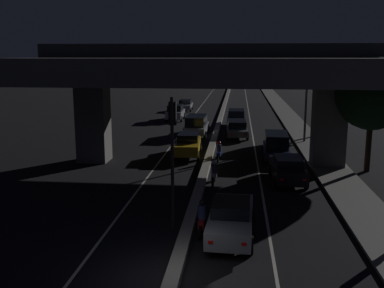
{
  "coord_description": "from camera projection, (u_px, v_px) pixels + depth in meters",
  "views": [
    {
      "loc": [
        1.98,
        -13.28,
        7.19
      ],
      "look_at": [
        -0.85,
        14.19,
        1.73
      ],
      "focal_mm": 42.0,
      "sensor_mm": 36.0,
      "label": 1
    }
  ],
  "objects": [
    {
      "name": "ground_plane",
      "position": [
        173.0,
        281.0,
        14.56
      ],
      "size": [
        200.0,
        200.0,
        0.0
      ],
      "primitive_type": "plane",
      "color": "black"
    },
    {
      "name": "lane_line_left_inner",
      "position": [
        189.0,
        122.0,
        49.05
      ],
      "size": [
        0.12,
        126.0,
        0.0
      ],
      "primitive_type": "cube",
      "color": "beige",
      "rests_on": "ground_plane"
    },
    {
      "name": "lane_line_right_inner",
      "position": [
        251.0,
        123.0,
        48.37
      ],
      "size": [
        0.12,
        126.0,
        0.0
      ],
      "primitive_type": "cube",
      "color": "beige",
      "rests_on": "ground_plane"
    },
    {
      "name": "median_divider",
      "position": [
        219.0,
        121.0,
        48.68
      ],
      "size": [
        0.5,
        126.0,
        0.3
      ],
      "primitive_type": "cube",
      "color": "gray",
      "rests_on": "ground_plane"
    },
    {
      "name": "sidewalk_right",
      "position": [
        303.0,
        135.0,
        41.07
      ],
      "size": [
        2.41,
        126.0,
        0.13
      ],
      "primitive_type": "cube",
      "color": "slate",
      "rests_on": "ground_plane"
    },
    {
      "name": "elevated_overpass",
      "position": [
        208.0,
        74.0,
        29.22
      ],
      "size": [
        22.78,
        12.93,
        7.94
      ],
      "color": "#5B5956",
      "rests_on": "ground_plane"
    },
    {
      "name": "traffic_light_left_of_median",
      "position": [
        173.0,
        141.0,
        18.27
      ],
      "size": [
        0.3,
        0.49,
        5.57
      ],
      "color": "black",
      "rests_on": "ground_plane"
    },
    {
      "name": "street_lamp",
      "position": [
        302.0,
        87.0,
        36.72
      ],
      "size": [
        2.83,
        0.32,
        7.79
      ],
      "color": "#2D2D30",
      "rests_on": "ground_plane"
    },
    {
      "name": "car_silver_lead",
      "position": [
        231.0,
        218.0,
        18.02
      ],
      "size": [
        1.99,
        4.85,
        1.51
      ],
      "rotation": [
        0.0,
        0.0,
        1.53
      ],
      "color": "gray",
      "rests_on": "ground_plane"
    },
    {
      "name": "car_black_second",
      "position": [
        288.0,
        168.0,
        25.86
      ],
      "size": [
        1.96,
        4.57,
        1.5
      ],
      "rotation": [
        0.0,
        0.0,
        1.6
      ],
      "color": "black",
      "rests_on": "ground_plane"
    },
    {
      "name": "car_dark_blue_third",
      "position": [
        276.0,
        145.0,
        31.69
      ],
      "size": [
        2.03,
        4.61,
        1.81
      ],
      "rotation": [
        0.0,
        0.0,
        1.53
      ],
      "color": "#141938",
      "rests_on": "ground_plane"
    },
    {
      "name": "car_grey_fourth",
      "position": [
        237.0,
        128.0,
        40.07
      ],
      "size": [
        2.08,
        4.8,
        1.51
      ],
      "rotation": [
        0.0,
        0.0,
        1.61
      ],
      "color": "#515459",
      "rests_on": "ground_plane"
    },
    {
      "name": "car_dark_blue_fifth",
      "position": [
        236.0,
        118.0,
        45.59
      ],
      "size": [
        1.93,
        4.56,
        1.79
      ],
      "rotation": [
        0.0,
        0.0,
        1.57
      ],
      "color": "#141938",
      "rests_on": "ground_plane"
    },
    {
      "name": "car_taxi_yellow_lead_oncoming",
      "position": [
        188.0,
        144.0,
        32.74
      ],
      "size": [
        1.98,
        4.64,
        1.6
      ],
      "rotation": [
        0.0,
        0.0,
        -1.53
      ],
      "color": "gold",
      "rests_on": "ground_plane"
    },
    {
      "name": "car_silver_second_oncoming",
      "position": [
        196.0,
        125.0,
        41.18
      ],
      "size": [
        2.15,
        4.85,
        1.78
      ],
      "rotation": [
        0.0,
        0.0,
        -1.6
      ],
      "color": "gray",
      "rests_on": "ground_plane"
    },
    {
      "name": "car_silver_third_oncoming",
      "position": [
        175.0,
        112.0,
        50.6
      ],
      "size": [
        1.94,
        4.22,
        1.73
      ],
      "rotation": [
        0.0,
        0.0,
        -1.56
      ],
      "color": "gray",
      "rests_on": "ground_plane"
    },
    {
      "name": "car_silver_fourth_oncoming",
      "position": [
        185.0,
        105.0,
        59.57
      ],
      "size": [
        1.91,
        4.25,
        1.4
      ],
      "rotation": [
        0.0,
        0.0,
        -1.56
      ],
      "color": "gray",
      "rests_on": "ground_plane"
    },
    {
      "name": "motorcycle_red_filtering_near",
      "position": [
        202.0,
        219.0,
        18.29
      ],
      "size": [
        0.33,
        1.77,
        1.46
      ],
      "rotation": [
        0.0,
        0.0,
        1.53
      ],
      "color": "black",
      "rests_on": "ground_plane"
    },
    {
      "name": "motorcycle_white_filtering_mid",
      "position": [
        214.0,
        174.0,
        25.43
      ],
      "size": [
        0.34,
        1.84,
        1.38
      ],
      "rotation": [
        0.0,
        0.0,
        1.52
      ],
      "color": "black",
      "rests_on": "ground_plane"
    },
    {
      "name": "motorcycle_blue_filtering_far",
      "position": [
        219.0,
        152.0,
        31.06
      ],
      "size": [
        0.34,
        1.98,
        1.37
      ],
      "rotation": [
        0.0,
        0.0,
        1.51
      ],
      "color": "black",
      "rests_on": "ground_plane"
    },
    {
      "name": "roadside_tree_kerbside_near",
      "position": [
        373.0,
        94.0,
        27.37
      ],
      "size": [
        4.49,
        4.49,
        7.15
      ],
      "color": "#2D2116",
      "rests_on": "ground_plane"
    },
    {
      "name": "roadside_tree_kerbside_mid",
      "position": [
        335.0,
        91.0,
        41.18
      ],
      "size": [
        2.87,
        2.87,
        5.47
      ],
      "color": "#2D2116",
      "rests_on": "ground_plane"
    }
  ]
}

